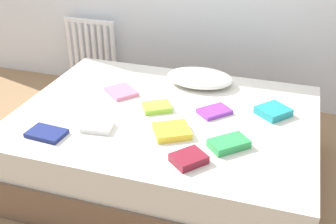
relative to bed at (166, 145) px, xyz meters
name	(u,v)px	position (x,y,z in m)	size (l,w,h in m)	color
ground_plane	(166,173)	(0.00, 0.00, -0.25)	(8.00, 8.00, 0.00)	#93704C
bed	(166,145)	(0.00, 0.00, 0.00)	(2.00, 1.50, 0.50)	brown
radiator	(91,48)	(-1.17, 1.20, 0.15)	(0.52, 0.04, 0.58)	white
pillow	(200,78)	(0.11, 0.51, 0.30)	(0.50, 0.35, 0.10)	white
textbook_maroon	(189,159)	(0.29, -0.49, 0.28)	(0.18, 0.14, 0.05)	maroon
textbook_lime	(157,107)	(-0.07, 0.03, 0.27)	(0.19, 0.14, 0.03)	#8CC638
textbook_purple	(214,111)	(0.31, 0.09, 0.27)	(0.21, 0.14, 0.03)	purple
textbook_white	(98,127)	(-0.34, -0.32, 0.27)	(0.19, 0.14, 0.03)	white
textbook_navy	(47,133)	(-0.60, -0.49, 0.27)	(0.23, 0.15, 0.03)	navy
textbook_pink	(121,92)	(-0.40, 0.18, 0.27)	(0.22, 0.18, 0.03)	pink
textbook_teal	(273,111)	(0.68, 0.19, 0.28)	(0.19, 0.18, 0.05)	teal
textbook_green	(229,144)	(0.47, -0.28, 0.28)	(0.22, 0.14, 0.05)	green
textbook_yellow	(172,131)	(0.12, -0.24, 0.27)	(0.21, 0.19, 0.04)	yellow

